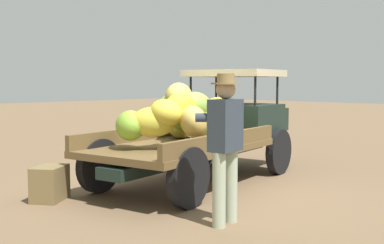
% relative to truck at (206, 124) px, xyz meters
% --- Properties ---
extents(ground_plane, '(60.00, 60.00, 0.00)m').
position_rel_truck_xyz_m(ground_plane, '(-0.43, -0.29, -0.93)').
color(ground_plane, brown).
extents(truck, '(4.61, 2.29, 1.84)m').
position_rel_truck_xyz_m(truck, '(0.00, 0.00, 0.00)').
color(truck, '#1B2A24').
rests_on(truck, ground).
extents(farmer, '(0.52, 0.48, 1.72)m').
position_rel_truck_xyz_m(farmer, '(-1.76, -1.84, 0.05)').
color(farmer, '#AEBB9F').
rests_on(farmer, ground).
extents(wooden_crate, '(0.63, 0.59, 0.48)m').
position_rel_truck_xyz_m(wooden_crate, '(-2.54, 0.62, -0.70)').
color(wooden_crate, olive).
rests_on(wooden_crate, ground).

